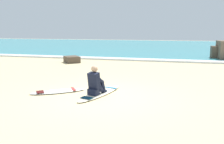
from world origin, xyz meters
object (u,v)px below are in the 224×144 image
at_px(surfer_seated, 96,83).
at_px(shoreline_rock, 72,59).
at_px(surfboard_main, 100,93).
at_px(surfboard_spare_near, 58,91).

xyz_separation_m(surfer_seated, shoreline_rock, (-4.06, 7.11, -0.23)).
relative_size(surfer_seated, shoreline_rock, 0.93).
xyz_separation_m(surfboard_main, surfboard_spare_near, (-1.49, -0.16, 0.00)).
distance_m(surfer_seated, surfboard_spare_near, 1.48).
xyz_separation_m(surfboard_main, shoreline_rock, (-4.13, 6.83, 0.17)).
height_order(surfboard_main, surfboard_spare_near, same).
bearing_deg(surfer_seated, surfboard_main, 74.80).
bearing_deg(surfboard_spare_near, surfer_seated, -5.07).
distance_m(surfboard_spare_near, shoreline_rock, 7.47).
bearing_deg(surfboard_main, surfer_seated, -105.20).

